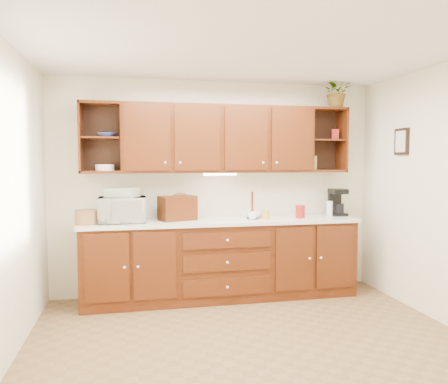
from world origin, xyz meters
name	(u,v)px	position (x,y,z in m)	size (l,w,h in m)	color
floor	(255,348)	(0.00, 0.00, 0.00)	(4.00, 4.00, 0.00)	brown
ceiling	(256,44)	(0.00, 0.00, 2.60)	(4.00, 4.00, 0.00)	white
back_wall	(217,188)	(0.00, 1.75, 1.30)	(4.00, 4.00, 0.00)	#F1E8CA
left_wall	(1,204)	(-2.00, 0.00, 1.30)	(3.50, 3.50, 0.00)	#F1E8CA
base_cabinets	(222,260)	(0.00, 1.45, 0.45)	(3.20, 0.60, 0.90)	#331605
countertop	(222,221)	(0.00, 1.44, 0.92)	(3.24, 0.64, 0.04)	white
upper_cabinets	(220,139)	(0.01, 1.59, 1.89)	(3.20, 0.33, 0.80)	#331605
undercabinet_light	(220,174)	(0.00, 1.53, 1.47)	(0.40, 0.05, 0.03)	white
framed_picture	(402,142)	(1.98, 0.90, 1.85)	(0.03, 0.24, 0.30)	black
wicker_basket	(87,217)	(-1.52, 1.37, 1.02)	(0.25, 0.25, 0.16)	olive
microwave	(122,210)	(-1.14, 1.44, 1.08)	(0.52, 0.35, 0.29)	silver
towel_stack	(122,193)	(-1.14, 1.44, 1.28)	(0.33, 0.24, 0.10)	#E0CA69
wine_bottle	(130,206)	(-1.05, 1.58, 1.11)	(0.07, 0.07, 0.33)	black
woven_tray	(180,218)	(-0.47, 1.62, 0.95)	(0.31, 0.31, 0.02)	olive
bread_box	(177,208)	(-0.51, 1.50, 1.08)	(0.40, 0.25, 0.28)	#331605
mug_tree	(252,214)	(0.38, 1.45, 0.99)	(0.29, 0.29, 0.32)	#331605
canister_red	(300,212)	(0.96, 1.39, 1.02)	(0.11, 0.11, 0.15)	maroon
canister_white	(329,209)	(1.37, 1.45, 1.04)	(0.07, 0.07, 0.19)	white
canister_yellow	(266,215)	(0.52, 1.36, 0.99)	(0.10, 0.10, 0.10)	gold
coffee_maker	(337,202)	(1.52, 1.54, 1.10)	(0.19, 0.24, 0.34)	black
bowl_stack	(107,135)	(-1.30, 1.56, 1.92)	(0.19, 0.19, 0.05)	#2A409B
plate_stack	(105,168)	(-1.33, 1.58, 1.56)	(0.21, 0.21, 0.07)	white
pantry_box_yellow	(313,163)	(1.19, 1.57, 1.61)	(0.10, 0.08, 0.17)	gold
pantry_box_red	(335,135)	(1.49, 1.58, 1.96)	(0.08, 0.07, 0.13)	maroon
potted_plant	(337,92)	(1.49, 1.54, 2.48)	(0.35, 0.30, 0.39)	#999999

